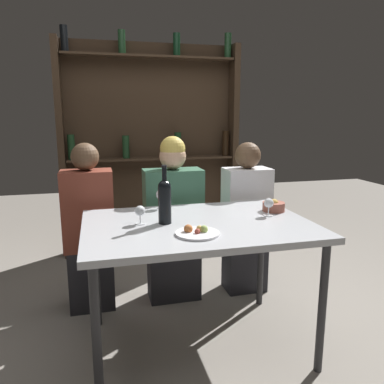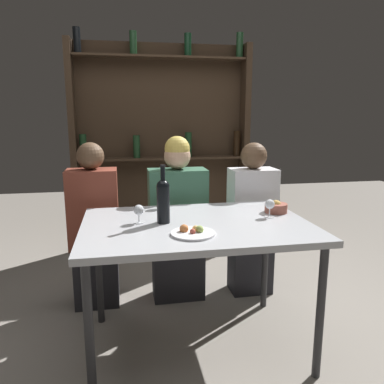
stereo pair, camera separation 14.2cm
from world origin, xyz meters
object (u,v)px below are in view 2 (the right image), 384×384
(seated_person_center, at_px, (178,223))
(food_plate_0, at_px, (193,232))
(wine_bottle, at_px, (163,199))
(wine_glass_1, at_px, (139,211))
(snack_bowl, at_px, (276,207))
(wine_glass_0, at_px, (164,195))
(seated_person_right, at_px, (252,223))
(seated_person_left, at_px, (94,231))
(wine_glass_2, at_px, (270,205))

(seated_person_center, bearing_deg, food_plate_0, -93.21)
(wine_bottle, relative_size, wine_glass_1, 3.14)
(wine_bottle, xyz_separation_m, food_plate_0, (0.12, -0.24, -0.13))
(snack_bowl, bearing_deg, wine_glass_0, 160.12)
(food_plate_0, bearing_deg, seated_person_right, 53.80)
(food_plate_0, xyz_separation_m, snack_bowl, (0.59, 0.34, 0.02))
(seated_person_center, relative_size, seated_person_right, 1.05)
(seated_person_left, height_order, seated_person_right, seated_person_left)
(food_plate_0, relative_size, snack_bowl, 1.63)
(seated_person_center, bearing_deg, wine_glass_1, -117.39)
(food_plate_0, xyz_separation_m, seated_person_center, (0.05, 0.85, -0.20))
(wine_glass_0, bearing_deg, wine_bottle, -96.50)
(wine_glass_1, bearing_deg, wine_bottle, -9.11)
(snack_bowl, distance_m, seated_person_left, 1.28)
(wine_bottle, xyz_separation_m, seated_person_center, (0.17, 0.62, -0.33))
(wine_glass_1, relative_size, seated_person_left, 0.09)
(wine_bottle, xyz_separation_m, seated_person_left, (-0.43, 0.62, -0.35))
(wine_glass_0, xyz_separation_m, seated_person_center, (0.13, 0.27, -0.28))
(food_plate_0, distance_m, snack_bowl, 0.68)
(snack_bowl, bearing_deg, wine_glass_1, -174.80)
(wine_glass_2, bearing_deg, wine_glass_1, 178.62)
(wine_glass_2, distance_m, snack_bowl, 0.13)
(food_plate_0, distance_m, seated_person_center, 0.88)
(snack_bowl, bearing_deg, wine_bottle, -172.10)
(seated_person_center, bearing_deg, snack_bowl, -43.34)
(wine_bottle, relative_size, seated_person_right, 0.28)
(snack_bowl, xyz_separation_m, seated_person_left, (-1.15, 0.52, -0.25))
(wine_bottle, distance_m, snack_bowl, 0.73)
(snack_bowl, relative_size, seated_person_right, 0.12)
(wine_glass_2, bearing_deg, seated_person_center, 127.21)
(seated_person_left, bearing_deg, wine_bottle, -54.87)
(food_plate_0, bearing_deg, wine_bottle, 117.37)
(seated_person_left, bearing_deg, wine_glass_1, -63.46)
(wine_glass_1, height_order, wine_glass_2, wine_glass_2)
(seated_person_left, relative_size, seated_person_center, 0.97)
(wine_bottle, height_order, snack_bowl, wine_bottle)
(wine_glass_0, xyz_separation_m, food_plate_0, (0.08, -0.58, -0.08))
(wine_glass_2, xyz_separation_m, seated_person_center, (-0.46, 0.61, -0.27))
(wine_glass_0, distance_m, seated_person_center, 0.41)
(wine_glass_0, bearing_deg, wine_glass_1, -118.56)
(wine_glass_2, xyz_separation_m, seated_person_right, (0.11, 0.61, -0.29))
(wine_glass_2, relative_size, seated_person_center, 0.09)
(food_plate_0, height_order, seated_person_center, seated_person_center)
(wine_bottle, distance_m, wine_glass_1, 0.15)
(wine_glass_0, distance_m, food_plate_0, 0.59)
(snack_bowl, relative_size, seated_person_left, 0.12)
(wine_glass_2, relative_size, seated_person_left, 0.09)
(wine_glass_0, bearing_deg, food_plate_0, -81.81)
(wine_glass_0, bearing_deg, seated_person_right, 20.90)
(wine_bottle, xyz_separation_m, wine_glass_0, (0.04, 0.34, -0.05))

